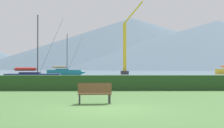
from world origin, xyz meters
TOP-DOWN VIEW (x-y plane):
  - ground_plane at (0.00, 0.00)m, footprint 1000.00×1000.00m
  - harbor_water at (0.00, 137.00)m, footprint 320.00×246.00m
  - hedge_line at (0.00, 11.00)m, footprint 80.00×1.20m
  - sailboat_slip_2 at (-8.19, 24.29)m, footprint 7.04×2.45m
  - sailboat_slip_3 at (-8.97, 58.13)m, footprint 8.46×3.09m
  - park_bench_near_path at (-0.55, 1.89)m, footprint 1.55×0.60m
  - dock_crane at (4.82, 69.63)m, footprint 5.71×2.00m
  - distant_hill_west_ridge at (29.98, 364.55)m, footprint 346.64×346.64m
  - distant_hill_central_peak at (103.47, 288.37)m, footprint 314.57×314.57m

SIDE VIEW (x-z plane):
  - ground_plane at x=0.00m, z-range 0.00..0.00m
  - harbor_water at x=0.00m, z-range 0.00..0.00m
  - park_bench_near_path at x=-0.55m, z-range 0.05..1.00m
  - hedge_line at x=0.00m, z-range 0.00..1.08m
  - sailboat_slip_2 at x=-8.19m, z-range -3.23..4.37m
  - sailboat_slip_3 at x=-8.97m, z-range -3.80..5.16m
  - dock_crane at x=4.82m, z-range -3.46..15.01m
  - distant_hill_central_peak at x=103.47m, z-range 0.00..45.29m
  - distant_hill_west_ridge at x=29.98m, z-range 0.00..58.83m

